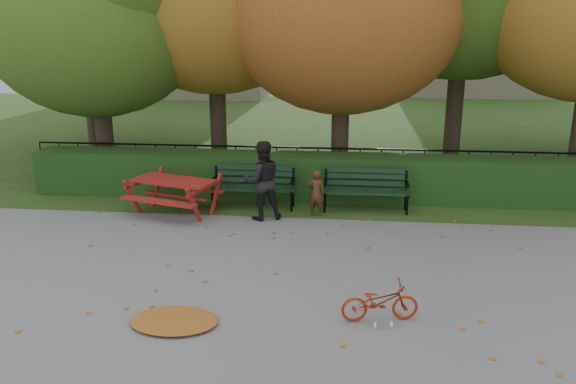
# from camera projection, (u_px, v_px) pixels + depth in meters

# --- Properties ---
(ground) EXTENTS (90.00, 90.00, 0.00)m
(ground) POSITION_uv_depth(u_px,v_px,m) (299.00, 281.00, 8.56)
(ground) COLOR gray
(ground) RESTS_ON ground
(grass_strip) EXTENTS (90.00, 90.00, 0.00)m
(grass_strip) POSITION_uv_depth(u_px,v_px,m) (330.00, 129.00, 21.95)
(grass_strip) COLOR #233B17
(grass_strip) RESTS_ON ground
(hedge) EXTENTS (13.00, 0.90, 1.00)m
(hedge) POSITION_uv_depth(u_px,v_px,m) (316.00, 177.00, 12.73)
(hedge) COLOR black
(hedge) RESTS_ON ground
(iron_fence) EXTENTS (14.00, 0.04, 1.02)m
(iron_fence) POSITION_uv_depth(u_px,v_px,m) (318.00, 167.00, 13.48)
(iron_fence) COLOR black
(iron_fence) RESTS_ON ground
(bench_left) EXTENTS (1.80, 0.57, 0.88)m
(bench_left) POSITION_uv_depth(u_px,v_px,m) (254.00, 183.00, 12.09)
(bench_left) COLOR black
(bench_left) RESTS_ON ground
(bench_right) EXTENTS (1.80, 0.57, 0.88)m
(bench_right) POSITION_uv_depth(u_px,v_px,m) (366.00, 186.00, 11.85)
(bench_right) COLOR black
(bench_right) RESTS_ON ground
(picnic_table) EXTENTS (2.04, 1.82, 0.83)m
(picnic_table) POSITION_uv_depth(u_px,v_px,m) (174.00, 187.00, 11.62)
(picnic_table) COLOR maroon
(picnic_table) RESTS_ON ground
(leaf_pile) EXTENTS (1.39, 1.21, 0.08)m
(leaf_pile) POSITION_uv_depth(u_px,v_px,m) (174.00, 320.00, 7.32)
(leaf_pile) COLOR brown
(leaf_pile) RESTS_ON ground
(leaf_scatter) EXTENTS (9.00, 5.70, 0.01)m
(leaf_scatter) POSITION_uv_depth(u_px,v_px,m) (300.00, 273.00, 8.85)
(leaf_scatter) COLOR brown
(leaf_scatter) RESTS_ON ground
(child) EXTENTS (0.36, 0.24, 0.98)m
(child) POSITION_uv_depth(u_px,v_px,m) (316.00, 193.00, 11.48)
(child) COLOR #402614
(child) RESTS_ON ground
(adult) EXTENTS (0.94, 0.84, 1.60)m
(adult) POSITION_uv_depth(u_px,v_px,m) (262.00, 180.00, 11.22)
(adult) COLOR black
(adult) RESTS_ON ground
(bicycle) EXTENTS (1.07, 0.54, 0.54)m
(bicycle) POSITION_uv_depth(u_px,v_px,m) (380.00, 302.00, 7.34)
(bicycle) COLOR maroon
(bicycle) RESTS_ON ground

